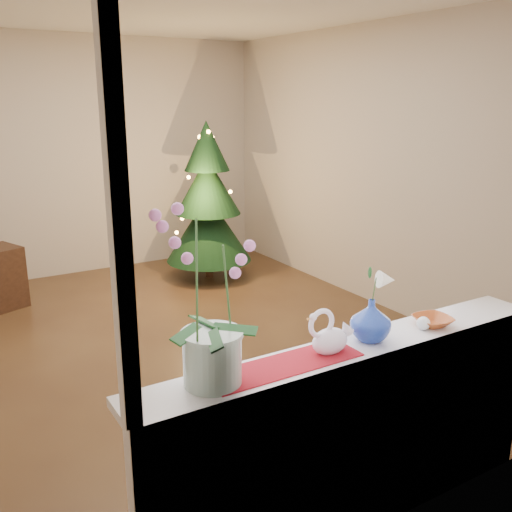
{
  "coord_description": "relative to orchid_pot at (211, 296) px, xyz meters",
  "views": [
    {
      "loc": [
        -1.61,
        -4.17,
        2.0
      ],
      "look_at": [
        0.07,
        -1.4,
        1.1
      ],
      "focal_mm": 40.0,
      "sensor_mm": 36.0,
      "label": 1
    }
  ],
  "objects": [
    {
      "name": "xmas_tree",
      "position": [
        1.92,
        3.88,
        -0.4
      ],
      "size": [
        1.24,
        1.24,
        1.77
      ],
      "primitive_type": null,
      "rotation": [
        0.0,
        0.0,
        0.34
      ],
      "color": "black",
      "rests_on": "ground"
    },
    {
      "name": "swan",
      "position": [
        0.57,
        -0.02,
        -0.26
      ],
      "size": [
        0.25,
        0.13,
        0.2
      ],
      "primitive_type": null,
      "rotation": [
        0.0,
        0.0,
        0.1
      ],
      "color": "white",
      "rests_on": "windowsill"
    },
    {
      "name": "ground",
      "position": [
        0.71,
        2.35,
        -1.28
      ],
      "size": [
        5.0,
        5.0,
        0.0
      ],
      "primitive_type": "plane",
      "color": "#3D2719",
      "rests_on": "ground"
    },
    {
      "name": "runner",
      "position": [
        0.33,
        -0.02,
        -0.36
      ],
      "size": [
        0.7,
        0.2,
        0.01
      ],
      "primitive_type": "cube",
      "color": "maroon",
      "rests_on": "windowsill"
    },
    {
      "name": "window_frame",
      "position": [
        0.71,
        -0.12,
        0.42
      ],
      "size": [
        2.22,
        0.06,
        1.6
      ],
      "primitive_type": null,
      "color": "white",
      "rests_on": "windowsill"
    },
    {
      "name": "amber_dish",
      "position": [
        1.2,
        -0.03,
        -0.34
      ],
      "size": [
        0.18,
        0.18,
        0.04
      ],
      "primitive_type": "imported",
      "rotation": [
        0.0,
        0.0,
        -0.14
      ],
      "color": "#A4471A",
      "rests_on": "windowsill"
    },
    {
      "name": "paperweight",
      "position": [
        1.12,
        -0.04,
        -0.33
      ],
      "size": [
        0.08,
        0.08,
        0.07
      ],
      "primitive_type": "sphere",
      "rotation": [
        0.0,
        0.0,
        -0.32
      ],
      "color": "white",
      "rests_on": "windowsill"
    },
    {
      "name": "windowsill",
      "position": [
        0.71,
        -0.02,
        -0.38
      ],
      "size": [
        2.2,
        0.26,
        0.04
      ],
      "primitive_type": "cube",
      "color": "white",
      "rests_on": "window_apron"
    },
    {
      "name": "blue_vase",
      "position": [
        0.81,
        -0.0,
        -0.25
      ],
      "size": [
        0.27,
        0.27,
        0.23
      ],
      "primitive_type": "imported",
      "rotation": [
        0.0,
        0.0,
        0.3
      ],
      "color": "navy",
      "rests_on": "windowsill"
    },
    {
      "name": "wall_back",
      "position": [
        0.71,
        4.85,
        0.07
      ],
      "size": [
        4.5,
        0.1,
        2.7
      ],
      "primitive_type": "cube",
      "color": "beige",
      "rests_on": "ground"
    },
    {
      "name": "lily",
      "position": [
        0.81,
        -0.0,
        -0.05
      ],
      "size": [
        0.13,
        0.07,
        0.17
      ],
      "primitive_type": null,
      "color": "white",
      "rests_on": "blue_vase"
    },
    {
      "name": "wall_front",
      "position": [
        0.71,
        -0.15,
        0.07
      ],
      "size": [
        4.5,
        0.1,
        2.7
      ],
      "primitive_type": "cube",
      "color": "beige",
      "rests_on": "ground"
    },
    {
      "name": "orchid_pot",
      "position": [
        0.0,
        0.0,
        0.0
      ],
      "size": [
        0.26,
        0.26,
        0.72
      ],
      "primitive_type": null,
      "rotation": [
        0.0,
        0.0,
        0.07
      ],
      "color": "beige",
      "rests_on": "windowsill"
    },
    {
      "name": "window_apron",
      "position": [
        0.71,
        -0.11,
        -0.84
      ],
      "size": [
        2.2,
        0.08,
        0.88
      ],
      "primitive_type": "cube",
      "color": "white",
      "rests_on": "ground"
    },
    {
      "name": "wall_right",
      "position": [
        2.96,
        2.35,
        0.07
      ],
      "size": [
        0.1,
        5.0,
        2.7
      ],
      "primitive_type": "cube",
      "color": "beige",
      "rests_on": "ground"
    }
  ]
}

